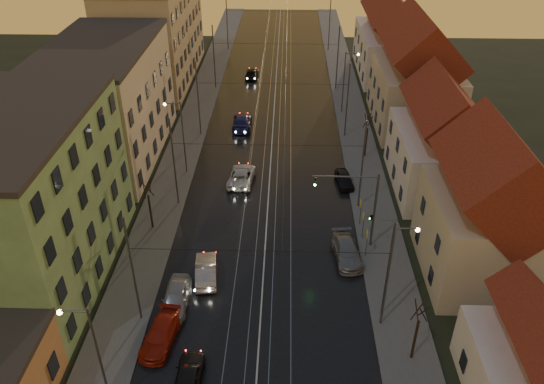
# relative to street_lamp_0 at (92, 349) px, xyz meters

# --- Properties ---
(road) EXTENTS (16.00, 120.00, 0.04)m
(road) POSITION_rel_street_lamp_0_xyz_m (9.10, 38.00, -4.87)
(road) COLOR black
(road) RESTS_ON ground
(sidewalk_left) EXTENTS (4.00, 120.00, 0.15)m
(sidewalk_left) POSITION_rel_street_lamp_0_xyz_m (-0.90, 38.00, -4.81)
(sidewalk_left) COLOR #4C4C4C
(sidewalk_left) RESTS_ON ground
(sidewalk_right) EXTENTS (4.00, 120.00, 0.15)m
(sidewalk_right) POSITION_rel_street_lamp_0_xyz_m (19.10, 38.00, -4.81)
(sidewalk_right) COLOR #4C4C4C
(sidewalk_right) RESTS_ON ground
(tram_rail_0) EXTENTS (0.06, 120.00, 0.03)m
(tram_rail_0) POSITION_rel_street_lamp_0_xyz_m (6.90, 38.00, -4.83)
(tram_rail_0) COLOR gray
(tram_rail_0) RESTS_ON road
(tram_rail_1) EXTENTS (0.06, 120.00, 0.03)m
(tram_rail_1) POSITION_rel_street_lamp_0_xyz_m (8.33, 38.00, -4.83)
(tram_rail_1) COLOR gray
(tram_rail_1) RESTS_ON road
(tram_rail_2) EXTENTS (0.06, 120.00, 0.03)m
(tram_rail_2) POSITION_rel_street_lamp_0_xyz_m (9.87, 38.00, -4.83)
(tram_rail_2) COLOR gray
(tram_rail_2) RESTS_ON road
(tram_rail_3) EXTENTS (0.06, 120.00, 0.03)m
(tram_rail_3) POSITION_rel_street_lamp_0_xyz_m (11.30, 38.00, -4.83)
(tram_rail_3) COLOR gray
(tram_rail_3) RESTS_ON road
(apartment_left_1) EXTENTS (10.00, 18.00, 13.00)m
(apartment_left_1) POSITION_rel_street_lamp_0_xyz_m (-8.40, 12.00, 1.61)
(apartment_left_1) COLOR #5A7C4F
(apartment_left_1) RESTS_ON ground
(apartment_left_2) EXTENTS (10.00, 20.00, 12.00)m
(apartment_left_2) POSITION_rel_street_lamp_0_xyz_m (-8.40, 32.00, 1.11)
(apartment_left_2) COLOR beige
(apartment_left_2) RESTS_ON ground
(apartment_left_3) EXTENTS (10.00, 24.00, 14.00)m
(apartment_left_3) POSITION_rel_street_lamp_0_xyz_m (-8.40, 56.00, 2.11)
(apartment_left_3) COLOR tan
(apartment_left_3) RESTS_ON ground
(house_right_1) EXTENTS (8.67, 10.20, 10.80)m
(house_right_1) POSITION_rel_street_lamp_0_xyz_m (26.10, 13.00, 0.56)
(house_right_1) COLOR #B7AC8C
(house_right_1) RESTS_ON ground
(house_right_2) EXTENTS (9.18, 12.24, 9.20)m
(house_right_2) POSITION_rel_street_lamp_0_xyz_m (26.10, 26.00, -0.24)
(house_right_2) COLOR silver
(house_right_2) RESTS_ON ground
(house_right_3) EXTENTS (9.18, 14.28, 11.50)m
(house_right_3) POSITION_rel_street_lamp_0_xyz_m (26.10, 41.00, 0.92)
(house_right_3) COLOR #B7AC8C
(house_right_3) RESTS_ON ground
(house_right_4) EXTENTS (9.18, 16.32, 10.00)m
(house_right_4) POSITION_rel_street_lamp_0_xyz_m (26.10, 59.00, 0.16)
(house_right_4) COLOR silver
(house_right_4) RESTS_ON ground
(catenary_pole_l_1) EXTENTS (0.16, 0.16, 9.00)m
(catenary_pole_l_1) POSITION_rel_street_lamp_0_xyz_m (0.50, 7.00, -0.39)
(catenary_pole_l_1) COLOR #595B60
(catenary_pole_l_1) RESTS_ON ground
(catenary_pole_r_1) EXTENTS (0.16, 0.16, 9.00)m
(catenary_pole_r_1) POSITION_rel_street_lamp_0_xyz_m (17.70, 7.00, -0.39)
(catenary_pole_r_1) COLOR #595B60
(catenary_pole_r_1) RESTS_ON ground
(catenary_pole_l_2) EXTENTS (0.16, 0.16, 9.00)m
(catenary_pole_l_2) POSITION_rel_street_lamp_0_xyz_m (0.50, 22.00, -0.39)
(catenary_pole_l_2) COLOR #595B60
(catenary_pole_l_2) RESTS_ON ground
(catenary_pole_r_2) EXTENTS (0.16, 0.16, 9.00)m
(catenary_pole_r_2) POSITION_rel_street_lamp_0_xyz_m (17.70, 22.00, -0.39)
(catenary_pole_r_2) COLOR #595B60
(catenary_pole_r_2) RESTS_ON ground
(catenary_pole_l_3) EXTENTS (0.16, 0.16, 9.00)m
(catenary_pole_l_3) POSITION_rel_street_lamp_0_xyz_m (0.50, 37.00, -0.39)
(catenary_pole_l_3) COLOR #595B60
(catenary_pole_l_3) RESTS_ON ground
(catenary_pole_r_3) EXTENTS (0.16, 0.16, 9.00)m
(catenary_pole_r_3) POSITION_rel_street_lamp_0_xyz_m (17.70, 37.00, -0.39)
(catenary_pole_r_3) COLOR #595B60
(catenary_pole_r_3) RESTS_ON ground
(catenary_pole_l_4) EXTENTS (0.16, 0.16, 9.00)m
(catenary_pole_l_4) POSITION_rel_street_lamp_0_xyz_m (0.50, 52.00, -0.39)
(catenary_pole_l_4) COLOR #595B60
(catenary_pole_l_4) RESTS_ON ground
(catenary_pole_r_4) EXTENTS (0.16, 0.16, 9.00)m
(catenary_pole_r_4) POSITION_rel_street_lamp_0_xyz_m (17.70, 52.00, -0.39)
(catenary_pole_r_4) COLOR #595B60
(catenary_pole_r_4) RESTS_ON ground
(catenary_pole_l_5) EXTENTS (0.16, 0.16, 9.00)m
(catenary_pole_l_5) POSITION_rel_street_lamp_0_xyz_m (0.50, 70.00, -0.39)
(catenary_pole_l_5) COLOR #595B60
(catenary_pole_l_5) RESTS_ON ground
(catenary_pole_r_5) EXTENTS (0.16, 0.16, 9.00)m
(catenary_pole_r_5) POSITION_rel_street_lamp_0_xyz_m (17.70, 70.00, -0.39)
(catenary_pole_r_5) COLOR #595B60
(catenary_pole_r_5) RESTS_ON ground
(street_lamp_0) EXTENTS (1.75, 0.32, 8.00)m
(street_lamp_0) POSITION_rel_street_lamp_0_xyz_m (0.00, 0.00, 0.00)
(street_lamp_0) COLOR #595B60
(street_lamp_0) RESTS_ON ground
(street_lamp_1) EXTENTS (1.75, 0.32, 8.00)m
(street_lamp_1) POSITION_rel_street_lamp_0_xyz_m (18.21, 8.00, 0.00)
(street_lamp_1) COLOR #595B60
(street_lamp_1) RESTS_ON ground
(street_lamp_2) EXTENTS (1.75, 0.32, 8.00)m
(street_lamp_2) POSITION_rel_street_lamp_0_xyz_m (0.00, 28.00, 0.00)
(street_lamp_2) COLOR #595B60
(street_lamp_2) RESTS_ON ground
(street_lamp_3) EXTENTS (1.75, 0.32, 8.00)m
(street_lamp_3) POSITION_rel_street_lamp_0_xyz_m (18.21, 44.00, 0.00)
(street_lamp_3) COLOR #595B60
(street_lamp_3) RESTS_ON ground
(traffic_light_mast) EXTENTS (5.30, 0.32, 7.20)m
(traffic_light_mast) POSITION_rel_street_lamp_0_xyz_m (17.10, 16.00, -0.29)
(traffic_light_mast) COLOR #595B60
(traffic_light_mast) RESTS_ON ground
(bare_tree_0) EXTENTS (1.09, 1.09, 5.11)m
(bare_tree_0) POSITION_rel_street_lamp_0_xyz_m (-1.09, 18.00, -2.40)
(bare_tree_0) COLOR black
(bare_tree_0) RESTS_ON ground
(bare_tree_1) EXTENTS (1.09, 1.09, 5.11)m
(bare_tree_1) POSITION_rel_street_lamp_0_xyz_m (19.31, 4.00, -2.40)
(bare_tree_1) COLOR black
(bare_tree_1) RESTS_ON ground
(bare_tree_2) EXTENTS (1.09, 1.09, 5.11)m
(bare_tree_2) POSITION_rel_street_lamp_0_xyz_m (19.51, 32.00, -2.40)
(bare_tree_2) COLOR black
(bare_tree_2) RESTS_ON ground
(driving_car_0) EXTENTS (1.71, 4.23, 1.44)m
(driving_car_0) POSITION_rel_street_lamp_0_xyz_m (4.85, 1.53, -4.17)
(driving_car_0) COLOR black
(driving_car_0) RESTS_ON ground
(driving_car_1) EXTENTS (2.17, 4.73, 1.50)m
(driving_car_1) POSITION_rel_street_lamp_0_xyz_m (4.61, 11.60, -4.13)
(driving_car_1) COLOR #A6A6AB
(driving_car_1) RESTS_ON ground
(driving_car_2) EXTENTS (2.85, 5.34, 1.43)m
(driving_car_2) POSITION_rel_street_lamp_0_xyz_m (6.28, 26.27, -4.17)
(driving_car_2) COLOR silver
(driving_car_2) RESTS_ON ground
(driving_car_3) EXTENTS (2.28, 5.48, 1.58)m
(driving_car_3) POSITION_rel_street_lamp_0_xyz_m (5.32, 39.04, -4.09)
(driving_car_3) COLOR navy
(driving_car_3) RESTS_ON ground
(driving_car_4) EXTENTS (2.00, 4.43, 1.47)m
(driving_car_4) POSITION_rel_street_lamp_0_xyz_m (5.44, 56.34, -4.15)
(driving_car_4) COLOR black
(driving_car_4) RESTS_ON ground
(parked_left_2) EXTENTS (2.52, 4.89, 1.36)m
(parked_left_2) POSITION_rel_street_lamp_0_xyz_m (2.37, 4.95, -4.21)
(parked_left_2) COLOR #A72010
(parked_left_2) RESTS_ON ground
(parked_left_3) EXTENTS (1.92, 4.64, 1.57)m
(parked_left_3) POSITION_rel_street_lamp_0_xyz_m (2.79, 8.49, -4.10)
(parked_left_3) COLOR #A6A7AC
(parked_left_3) RESTS_ON ground
(parked_right_1) EXTENTS (2.62, 5.18, 1.44)m
(parked_right_1) POSITION_rel_street_lamp_0_xyz_m (15.90, 14.33, -4.16)
(parked_right_1) COLOR gray
(parked_right_1) RESTS_ON ground
(parked_right_2) EXTENTS (1.99, 3.92, 1.28)m
(parked_right_2) POSITION_rel_street_lamp_0_xyz_m (16.70, 25.99, -4.25)
(parked_right_2) COLOR black
(parked_right_2) RESTS_ON ground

